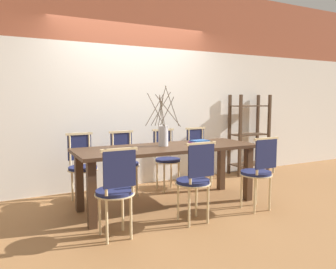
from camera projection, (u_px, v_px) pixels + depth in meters
ground_plane at (168, 205)px, 4.21m from camera, size 16.00×16.00×0.00m
wall_rear at (133, 83)px, 5.09m from camera, size 12.00×0.06×3.20m
dining_table at (168, 155)px, 4.14m from camera, size 2.32×0.81×0.77m
chair_near_leftend at (116, 188)px, 3.14m from camera, size 0.39×0.39×0.91m
chair_near_left at (195, 178)px, 3.55m from camera, size 0.39×0.39×0.91m
chair_near_center at (259, 170)px, 3.96m from camera, size 0.39×0.39×0.91m
chair_far_leftend at (82, 164)px, 4.32m from camera, size 0.39×0.39×0.91m
chair_far_left at (124, 160)px, 4.59m from camera, size 0.39×0.39×0.91m
chair_far_center at (166, 156)px, 4.89m from camera, size 0.39×0.39×0.91m
chair_far_right at (199, 153)px, 5.16m from camera, size 0.39×0.39×0.91m
vase_centerpiece at (163, 134)px, 4.15m from camera, size 0.39×0.39×0.76m
book_stack at (199, 142)px, 4.31m from camera, size 0.25×0.18×0.05m
shelving_rack at (249, 135)px, 5.95m from camera, size 0.71×0.34×1.44m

